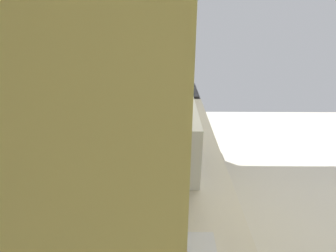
# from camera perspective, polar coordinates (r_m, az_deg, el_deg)

# --- Properties ---
(ground_plane) EXTENTS (5.88, 5.88, 0.00)m
(ground_plane) POSITION_cam_1_polar(r_m,az_deg,el_deg) (2.64, 31.57, -20.01)
(ground_plane) COLOR beige
(wall_back) EXTENTS (3.80, 0.12, 2.68)m
(wall_back) POSITION_cam_1_polar(r_m,az_deg,el_deg) (1.66, -12.22, 11.57)
(wall_back) COLOR beige
(wall_back) RESTS_ON ground_plane
(counter_run) EXTENTS (2.78, 0.64, 0.88)m
(counter_run) POSITION_cam_1_polar(r_m,az_deg,el_deg) (1.68, 0.57, -23.48)
(counter_run) COLOR #E3CD75
(counter_run) RESTS_ON ground_plane
(window_back_wall) EXTENTS (0.59, 0.02, 0.70)m
(window_back_wall) POSITION_cam_1_polar(r_m,az_deg,el_deg) (0.67, -26.03, -12.58)
(window_back_wall) COLOR #997A4C
(oven_range) EXTENTS (0.68, 0.63, 1.06)m
(oven_range) POSITION_cam_1_polar(r_m,az_deg,el_deg) (3.12, 0.67, 0.61)
(oven_range) COLOR black
(oven_range) RESTS_ON ground_plane
(microwave) EXTENTS (0.54, 0.34, 0.32)m
(microwave) POSITION_cam_1_polar(r_m,az_deg,el_deg) (1.42, -0.04, -2.60)
(microwave) COLOR white
(microwave) RESTS_ON counter_run
(bowl) EXTENTS (0.19, 0.19, 0.06)m
(bowl) POSITION_cam_1_polar(r_m,az_deg,el_deg) (1.93, 3.46, 0.47)
(bowl) COLOR #4C8CBF
(bowl) RESTS_ON counter_run
(kettle) EXTENTS (0.18, 0.14, 0.18)m
(kettle) POSITION_cam_1_polar(r_m,az_deg,el_deg) (2.23, 3.09, 5.02)
(kettle) COLOR #B7BABF
(kettle) RESTS_ON counter_run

